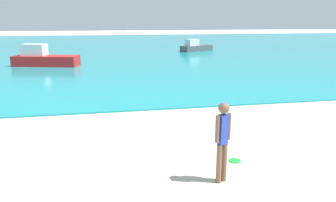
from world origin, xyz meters
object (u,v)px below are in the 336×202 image
object	(u,v)px
frisbee	(235,161)
boat_far	(196,47)
person_standing	(223,138)
boat_near	(44,58)

from	to	relation	value
frisbee	boat_far	bearing A→B (deg)	75.83
person_standing	frisbee	xyz separation A→B (m)	(0.68, 0.89, -0.95)
person_standing	frisbee	distance (m)	1.47
person_standing	frisbee	world-z (taller)	person_standing
frisbee	boat_near	bearing A→B (deg)	111.45
frisbee	boat_near	distance (m)	19.19
frisbee	boat_far	world-z (taller)	boat_far
frisbee	boat_near	world-z (taller)	boat_near
boat_near	person_standing	bearing A→B (deg)	-55.88
boat_far	boat_near	bearing A→B (deg)	-175.16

